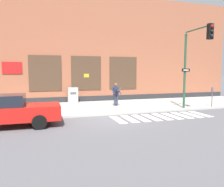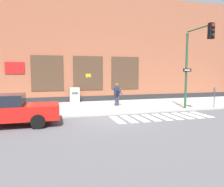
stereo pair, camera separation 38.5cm
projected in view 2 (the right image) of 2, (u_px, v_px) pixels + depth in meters
The scene contains 9 objects.
ground_plane at pixel (109, 119), 12.08m from camera, with size 160.00×160.00×0.00m, color #56565B.
sidewalk at pixel (95, 107), 15.74m from camera, with size 28.00×5.78×0.11m.
building_backdrop at pixel (84, 51), 19.98m from camera, with size 28.00×4.06×9.08m.
crosswalk at pixel (162, 117), 12.55m from camera, with size 5.78×1.90×0.01m.
red_car at pixel (8, 110), 10.37m from camera, with size 4.61×2.01×1.53m.
busker at pixel (117, 93), 15.89m from camera, with size 0.73×0.55×1.65m.
traffic_light at pixel (196, 54), 13.64m from camera, with size 0.60×2.69×5.21m.
parking_meter at pixel (214, 94), 15.36m from camera, with size 0.13×0.11×1.44m.
utility_box at pixel (75, 95), 17.69m from camera, with size 0.78×0.68×1.22m.
Camera 2 is at (-3.04, -11.49, 2.59)m, focal length 35.00 mm.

